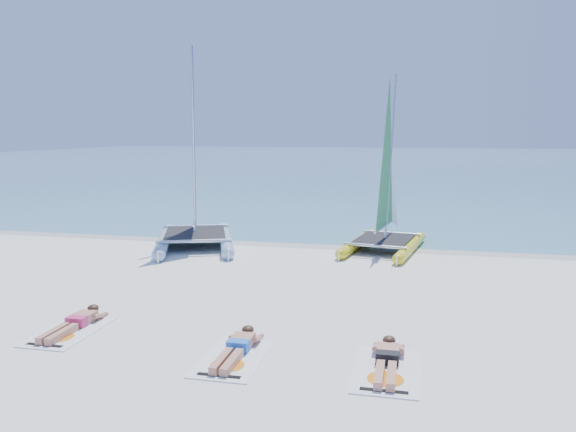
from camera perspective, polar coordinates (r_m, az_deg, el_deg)
name	(u,v)px	position (r m, az deg, el deg)	size (l,w,h in m)	color
ground	(269,288)	(13.59, -1.95, -7.36)	(140.00, 140.00, 0.00)	white
sea	(388,160)	(75.81, 10.15, 5.63)	(140.00, 115.00, 0.01)	#7BC3CD
wet_sand_strip	(310,244)	(18.81, 2.26, -2.85)	(140.00, 1.40, 0.01)	beige
catamaran_blue	(194,184)	(18.60, -9.53, 3.23)	(3.99, 5.52, 6.82)	#A2C3D5
catamaran_yellow	(388,192)	(18.26, 10.12, 2.41)	(2.71, 4.63, 5.75)	yellow
towel_a	(70,331)	(11.55, -21.29, -10.83)	(1.00, 1.85, 0.02)	white
sunbather_a	(75,322)	(11.66, -20.78, -10.05)	(0.37, 1.73, 0.26)	tan
towel_b	(234,357)	(9.67, -5.51, -14.10)	(1.00, 1.85, 0.02)	white
sunbather_b	(237,347)	(9.80, -5.16, -13.10)	(0.37, 1.73, 0.26)	tan
towel_c	(386,370)	(9.29, 9.97, -15.17)	(1.00, 1.85, 0.02)	white
sunbather_c	(387,359)	(9.42, 10.05, -14.10)	(0.37, 1.73, 0.26)	tan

